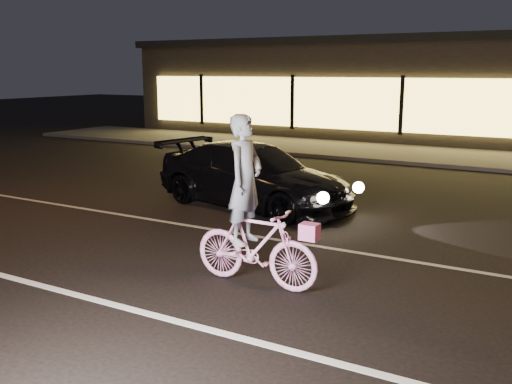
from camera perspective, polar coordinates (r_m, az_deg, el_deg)
The scene contains 7 objects.
ground at distance 9.12m, azimuth -11.70°, elevation -6.64°, with size 90.00×90.00×0.00m, color black.
lane_stripe_near at distance 8.13m, azimuth -18.72°, elevation -9.39°, with size 60.00×0.12×0.01m, color silver.
lane_stripe_far at distance 10.63m, azimuth -4.64°, elevation -3.69°, with size 60.00×0.10×0.01m, color gray.
sidewalk at distance 20.50m, azimuth 12.78°, elevation 3.88°, with size 30.00×4.00×0.12m, color #383533.
storefront at distance 26.09m, azimuth 16.85°, elevation 9.98°, with size 25.40×8.42×4.20m.
cyclist at distance 7.71m, azimuth -0.34°, elevation -3.43°, with size 1.85×0.64×2.33m.
sedan at distance 12.21m, azimuth -0.28°, elevation 1.65°, with size 4.94×2.79×1.35m.
Camera 1 is at (5.74, -6.47, 2.90)m, focal length 40.00 mm.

